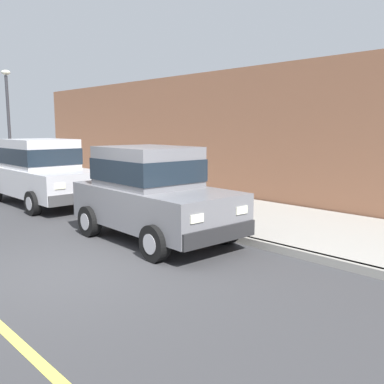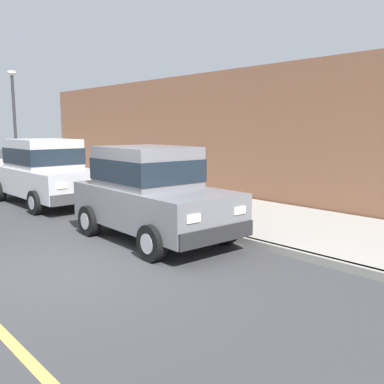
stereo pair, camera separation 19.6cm
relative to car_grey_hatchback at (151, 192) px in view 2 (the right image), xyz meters
The scene contains 8 objects.
ground_plane 2.41m from the car_grey_hatchback, 162.79° to the right, with size 80.00×80.00×0.00m, color #38383A.
curb 1.57m from the car_grey_hatchback, 30.65° to the right, with size 0.16×64.00×0.14m, color gray.
sidewalk 3.11m from the car_grey_hatchback, 12.66° to the right, with size 3.60×64.00×0.14m, color #99968E.
car_grey_hatchback is the anchor object (origin of this frame).
car_silver_sedan 5.41m from the car_grey_hatchback, 88.94° to the left, with size 2.04×4.60×1.92m.
dog_black 2.85m from the car_grey_hatchback, ahead, with size 0.46×0.67×0.49m.
street_lamp 11.62m from the car_grey_hatchback, 82.74° to the left, with size 0.36×0.36×4.42m.
building_facade 6.52m from the car_grey_hatchback, 39.03° to the left, with size 0.50×20.00×4.02m, color #8C5B42.
Camera 2 is at (-3.02, -6.26, 2.27)m, focal length 40.01 mm.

